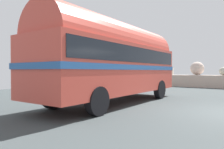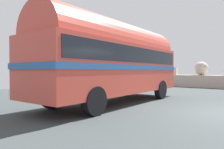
% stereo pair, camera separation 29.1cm
% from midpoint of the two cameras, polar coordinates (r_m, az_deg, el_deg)
% --- Properties ---
extents(vintage_coach, '(2.90, 8.71, 3.70)m').
position_cam_midpoint_polar(vintage_coach, '(9.51, -0.13, 4.43)').
color(vintage_coach, black).
rests_on(vintage_coach, ground).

